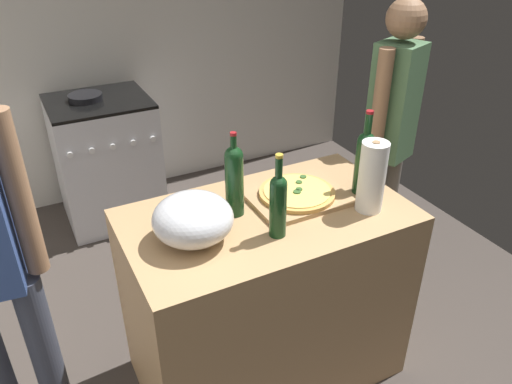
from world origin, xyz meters
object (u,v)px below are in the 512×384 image
wine_bottle_dark (278,202)px  stove (107,160)px  paper_towel_roll (372,177)px  pizza (297,192)px  person_in_red (390,135)px  wine_bottle_amber (364,159)px  wine_bottle_green (234,178)px  mixing_bowl (193,219)px

wine_bottle_dark → stove: wine_bottle_dark is taller
paper_towel_roll → stove: size_ratio=0.33×
pizza → person_in_red: person_in_red is taller
wine_bottle_amber → stove: 2.00m
stove → person_in_red: size_ratio=0.57×
paper_towel_roll → wine_bottle_amber: (0.06, 0.13, 0.01)m
stove → wine_bottle_amber: bearing=-66.6°
paper_towel_roll → wine_bottle_amber: bearing=64.4°
wine_bottle_green → stove: size_ratio=0.39×
paper_towel_roll → wine_bottle_green: 0.55m
wine_bottle_green → stove: wine_bottle_green is taller
wine_bottle_dark → person_in_red: size_ratio=0.21×
pizza → wine_bottle_amber: size_ratio=0.87×
mixing_bowl → paper_towel_roll: bearing=-9.8°
pizza → wine_bottle_dark: (-0.20, -0.19, 0.11)m
pizza → mixing_bowl: 0.50m
pizza → wine_bottle_dark: wine_bottle_dark is taller
pizza → wine_bottle_green: (-0.28, 0.02, 0.13)m
paper_towel_roll → wine_bottle_amber: wine_bottle_amber is taller
mixing_bowl → wine_bottle_amber: 0.77m
mixing_bowl → wine_bottle_green: (0.21, 0.10, 0.07)m
paper_towel_roll → wine_bottle_amber: 0.14m
wine_bottle_amber → person_in_red: size_ratio=0.23×
wine_bottle_green → wine_bottle_amber: bearing=-9.3°
paper_towel_roll → stove: bearing=110.4°
wine_bottle_amber → wine_bottle_green: wine_bottle_amber is taller
mixing_bowl → stove: (0.01, 1.76, -0.54)m
mixing_bowl → wine_bottle_dark: wine_bottle_dark is taller
person_in_red → wine_bottle_green: bearing=-164.8°
paper_towel_roll → stove: 2.09m
paper_towel_roll → person_in_red: 0.74m
wine_bottle_amber → wine_bottle_dark: wine_bottle_amber is taller
wine_bottle_green → mixing_bowl: bearing=-155.3°
wine_bottle_dark → stove: bearing=98.5°
person_in_red → stove: bearing=131.7°
wine_bottle_dark → wine_bottle_amber: bearing=13.8°
wine_bottle_green → person_in_red: (1.03, 0.28, -0.13)m
paper_towel_roll → mixing_bowl: bearing=170.2°
wine_bottle_amber → stove: (-0.76, 1.75, -0.60)m
wine_bottle_amber → person_in_red: 0.61m
wine_bottle_amber → paper_towel_roll: bearing=-115.6°
paper_towel_roll → person_in_red: (0.53, 0.50, -0.12)m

